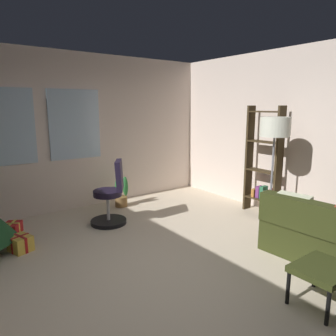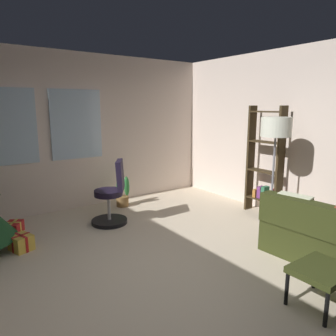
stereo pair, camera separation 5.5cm
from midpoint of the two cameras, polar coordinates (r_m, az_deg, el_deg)
The scene contains 10 objects.
ground_plane at distance 3.54m, azimuth 1.15°, elevation -20.74°, with size 5.56×6.04×0.10m, color beige.
wall_back_with_windows at distance 5.77m, azimuth -17.61°, elevation 6.21°, with size 5.56×0.12×2.74m.
wall_right_with_frames at distance 5.24m, azimuth 26.93°, elevation 5.03°, with size 0.12×6.04×2.74m.
footstool at distance 3.34m, azimuth 26.57°, elevation -16.59°, with size 0.53×0.43×0.38m.
gift_box_red at distance 5.15m, azimuth -25.98°, elevation -9.77°, with size 0.32×0.35×0.17m.
gift_box_gold at distance 4.54m, azimuth -24.78°, elevation -12.22°, with size 0.30×0.32×0.21m.
office_chair at distance 5.00m, azimuth -9.82°, elevation -5.50°, with size 0.59×0.58×1.01m.
bookshelf at distance 5.53m, azimuth 17.45°, elevation 0.22°, with size 0.18×0.64×1.84m.
floor_lamp at distance 4.80m, azimuth 19.30°, elevation 6.10°, with size 0.43×0.43×1.67m.
potted_plant at distance 5.89m, azimuth -8.04°, elevation -4.35°, with size 0.27×0.29×0.64m.
Camera 2 is at (-1.79, -2.42, 1.82)m, focal length 33.56 mm.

